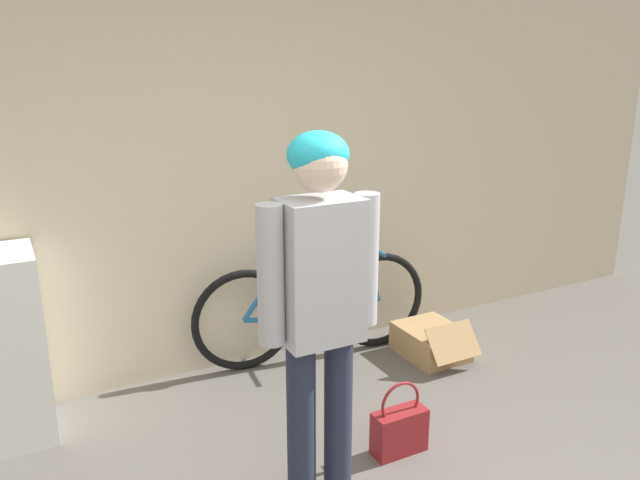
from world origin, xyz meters
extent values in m
cube|color=beige|center=(0.00, 2.46, 1.30)|extent=(8.00, 0.06, 2.60)
cube|color=white|center=(0.55, 2.43, 0.35)|extent=(0.08, 0.01, 0.12)
cylinder|color=#23283D|center=(-0.12, 0.92, 0.41)|extent=(0.13, 0.13, 0.83)
cylinder|color=#23283D|center=(0.07, 0.92, 0.41)|extent=(0.13, 0.13, 0.83)
cube|color=#B2B2B7|center=(-0.03, 0.92, 1.14)|extent=(0.34, 0.24, 0.62)
cylinder|color=#B2B2B7|center=(-0.25, 0.92, 1.16)|extent=(0.11, 0.11, 0.59)
cylinder|color=#B2B2B7|center=(0.20, 0.92, 1.16)|extent=(0.11, 0.11, 0.59)
sphere|color=beige|center=(-0.03, 0.92, 1.59)|extent=(0.22, 0.22, 0.22)
ellipsoid|color=#23B7CC|center=(-0.03, 0.93, 1.63)|extent=(0.26, 0.24, 0.19)
torus|color=black|center=(0.15, 2.31, 0.35)|extent=(0.70, 0.13, 0.70)
torus|color=black|center=(1.12, 2.19, 0.35)|extent=(0.70, 0.13, 0.70)
cylinder|color=#1E609E|center=(0.33, 2.28, 0.32)|extent=(0.38, 0.08, 0.09)
cylinder|color=#1E609E|center=(0.28, 2.29, 0.53)|extent=(0.30, 0.07, 0.39)
cylinder|color=#1E609E|center=(0.47, 2.27, 0.51)|extent=(0.13, 0.05, 0.43)
cylinder|color=#1E609E|center=(0.76, 2.23, 0.50)|extent=(0.52, 0.10, 0.43)
cylinder|color=#1E609E|center=(0.71, 2.24, 0.71)|extent=(0.59, 0.10, 0.05)
cylinder|color=#1E609E|center=(1.06, 2.20, 0.52)|extent=(0.15, 0.05, 0.36)
cylinder|color=#1E609E|center=(1.03, 2.20, 0.73)|extent=(0.07, 0.04, 0.08)
cylinder|color=#1E609E|center=(1.05, 2.20, 0.76)|extent=(0.08, 0.46, 0.02)
ellipsoid|color=black|center=(0.42, 2.27, 0.74)|extent=(0.23, 0.11, 0.05)
cube|color=maroon|center=(0.52, 1.06, 0.12)|extent=(0.29, 0.13, 0.24)
torus|color=maroon|center=(0.52, 1.06, 0.29)|extent=(0.24, 0.02, 0.24)
cube|color=tan|center=(1.37, 1.89, 0.10)|extent=(0.39, 0.46, 0.20)
cube|color=tan|center=(1.37, 1.66, 0.19)|extent=(0.37, 0.16, 0.20)
camera|label=1|loc=(-1.19, -1.27, 1.99)|focal=35.00mm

